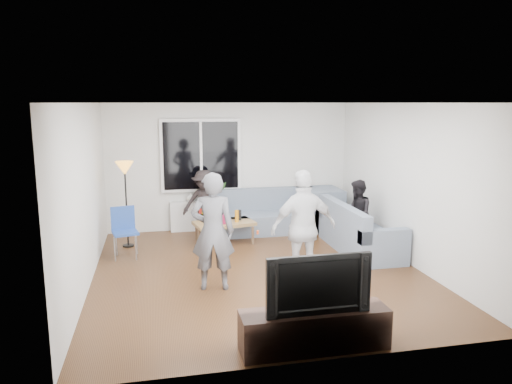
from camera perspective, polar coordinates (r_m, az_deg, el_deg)
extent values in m
cube|color=#56351C|center=(7.68, 0.19, -9.45)|extent=(5.00, 5.50, 0.04)
cube|color=white|center=(7.22, 0.21, 10.65)|extent=(5.00, 5.50, 0.04)
cube|color=silver|center=(10.03, -3.12, 3.03)|extent=(5.00, 0.04, 2.60)
cube|color=silver|center=(4.74, 7.27, -5.54)|extent=(5.00, 0.04, 2.60)
cube|color=silver|center=(7.25, -19.66, -0.46)|extent=(0.04, 5.50, 2.60)
cube|color=silver|center=(8.24, 17.61, 0.91)|extent=(0.04, 5.50, 2.60)
cube|color=white|center=(9.85, -6.52, 4.31)|extent=(1.62, 0.06, 1.47)
cube|color=black|center=(9.81, -6.50, 4.28)|extent=(1.50, 0.02, 1.35)
cube|color=white|center=(9.80, -6.49, 4.28)|extent=(0.05, 0.03, 1.35)
cube|color=silver|center=(10.02, -6.35, -2.78)|extent=(1.30, 0.12, 0.62)
imported|color=#356628|center=(9.94, -4.08, 0.08)|extent=(0.24, 0.21, 0.38)
imported|color=silver|center=(9.89, -7.72, -0.61)|extent=(0.19, 0.19, 0.18)
cube|color=slate|center=(10.14, 7.45, -1.99)|extent=(0.85, 0.85, 0.85)
cube|color=gold|center=(9.60, -5.23, -2.12)|extent=(0.48, 0.45, 0.14)
cube|color=maroon|center=(9.68, -5.49, -2.03)|extent=(0.44, 0.41, 0.13)
cube|color=olive|center=(9.15, -3.77, -4.74)|extent=(1.19, 0.80, 0.40)
cylinder|color=maroon|center=(8.96, -3.98, -3.18)|extent=(0.17, 0.17, 0.17)
imported|color=#505055|center=(6.77, -5.12, -4.66)|extent=(0.66, 0.49, 1.67)
imported|color=silver|center=(6.95, 5.65, -4.25)|extent=(1.02, 0.51, 1.68)
imported|color=black|center=(8.91, 11.82, -2.57)|extent=(0.62, 0.71, 1.24)
imported|color=black|center=(9.61, -6.13, -1.27)|extent=(0.90, 0.60, 1.30)
cube|color=#2F1E17|center=(5.39, 6.90, -15.80)|extent=(1.60, 0.40, 0.44)
imported|color=black|center=(5.17, 7.04, -10.42)|extent=(1.12, 0.15, 0.64)
cylinder|color=orange|center=(9.11, -5.64, -2.75)|extent=(0.07, 0.07, 0.24)
cylinder|color=black|center=(9.27, -3.41, -2.55)|extent=(0.07, 0.07, 0.22)
cylinder|color=black|center=(9.19, -1.94, -2.73)|extent=(0.07, 0.07, 0.20)
cylinder|color=orange|center=(9.05, -2.29, -2.86)|extent=(0.07, 0.07, 0.23)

